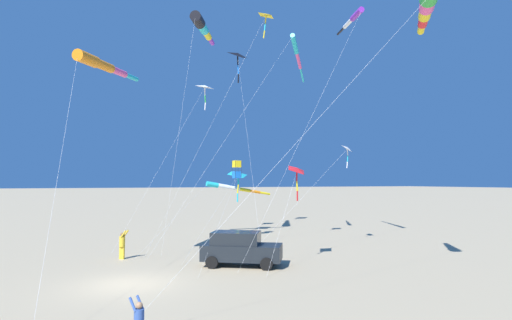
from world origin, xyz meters
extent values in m
plane|color=tan|center=(0.00, 0.00, 0.00)|extent=(600.00, 600.00, 0.00)
cube|color=black|center=(1.71, -6.13, 0.75)|extent=(3.81, 4.64, 0.84)
cube|color=black|center=(1.89, -5.84, 1.51)|extent=(2.73, 3.05, 0.68)
cylinder|color=black|center=(1.75, -7.86, 0.33)|extent=(0.53, 0.68, 0.66)
cylinder|color=black|center=(0.16, -6.90, 0.33)|extent=(0.53, 0.68, 0.66)
cylinder|color=black|center=(3.26, -5.36, 0.33)|extent=(0.53, 0.68, 0.66)
cylinder|color=black|center=(1.68, -4.40, 0.33)|extent=(0.53, 0.68, 0.66)
cube|color=white|center=(4.06, -6.07, 0.18)|extent=(0.60, 0.40, 0.36)
cube|color=white|center=(4.06, -6.07, 0.39)|extent=(0.62, 0.42, 0.06)
cube|color=gold|center=(6.29, -0.20, 0.37)|extent=(0.28, 0.32, 0.73)
cylinder|color=gold|center=(6.29, -0.20, 1.04)|extent=(0.46, 0.46, 0.61)
sphere|color=brown|center=(6.29, -0.20, 1.46)|extent=(0.23, 0.23, 0.23)
cylinder|color=gold|center=(6.33, -0.41, 1.50)|extent=(0.28, 0.36, 0.46)
cylinder|color=gold|center=(6.08, -0.24, 1.50)|extent=(0.28, 0.36, 0.46)
cylinder|color=#335199|center=(-7.55, 0.40, 0.86)|extent=(0.38, 0.38, 0.50)
sphere|color=#A37551|center=(-7.55, 0.40, 1.20)|extent=(0.19, 0.19, 0.19)
cylinder|color=#335199|center=(-7.52, 0.57, 1.23)|extent=(0.30, 0.23, 0.38)
cylinder|color=#335199|center=(-7.38, 0.36, 1.23)|extent=(0.30, 0.23, 0.38)
cylinder|color=orange|center=(3.93, 1.96, 11.20)|extent=(1.82, 1.46, 0.74)
cylinder|color=orange|center=(5.38, 1.06, 11.31)|extent=(1.75, 1.36, 0.63)
cylinder|color=#EF4C93|center=(6.83, 0.16, 11.42)|extent=(1.69, 1.25, 0.51)
cylinder|color=#1EB7C6|center=(8.28, -0.73, 11.53)|extent=(1.62, 1.15, 0.39)
cylinder|color=white|center=(-1.92, 2.77, 5.50)|extent=(10.25, 0.74, 10.99)
cylinder|color=purple|center=(4.22, -15.88, 16.65)|extent=(2.13, 1.08, 0.59)
cylinder|color=white|center=(6.18, -16.56, 16.84)|extent=(2.09, 0.97, 0.48)
cylinder|color=black|center=(8.15, -17.24, 17.03)|extent=(2.04, 0.86, 0.37)
cylinder|color=white|center=(1.70, -10.42, 8.23)|extent=(3.08, 10.25, 16.46)
pyramid|color=white|center=(5.65, -15.96, 7.10)|extent=(1.20, 1.13, 0.47)
cylinder|color=black|center=(5.67, -15.93, 7.05)|extent=(0.51, 0.63, 0.53)
cylinder|color=white|center=(5.66, -15.96, 6.77)|extent=(0.11, 0.14, 0.47)
cylinder|color=#1EB7C6|center=(5.66, -15.96, 6.31)|extent=(0.11, 0.13, 0.47)
cylinder|color=white|center=(5.67, -15.92, 5.84)|extent=(0.08, 0.13, 0.47)
cylinder|color=white|center=(4.51, -11.44, 3.51)|extent=(2.33, 8.99, 7.02)
pyramid|color=#1EB7C6|center=(14.94, -10.73, 5.34)|extent=(1.71, 2.05, 0.66)
cylinder|color=black|center=(14.98, -10.71, 5.24)|extent=(1.35, 0.58, 0.67)
cylinder|color=#1EB7C6|center=(14.95, -10.74, 4.76)|extent=(0.23, 0.22, 0.80)
cylinder|color=yellow|center=(14.96, -10.74, 3.97)|extent=(0.26, 0.22, 0.81)
cylinder|color=#1EB7C6|center=(15.01, -10.71, 3.18)|extent=(0.18, 0.18, 0.79)
cylinder|color=white|center=(9.04, -6.90, 2.59)|extent=(11.89, 7.64, 5.18)
pyramid|color=red|center=(1.36, -9.40, 5.34)|extent=(1.34, 1.49, 0.52)
cylinder|color=black|center=(1.39, -9.39, 5.27)|extent=(0.87, 0.56, 0.56)
cylinder|color=red|center=(1.40, -9.38, 4.92)|extent=(0.13, 0.12, 0.57)
cylinder|color=yellow|center=(1.37, -9.38, 4.36)|extent=(0.16, 0.09, 0.58)
cylinder|color=red|center=(1.36, -9.39, 3.79)|extent=(0.17, 0.14, 0.58)
cylinder|color=white|center=(0.06, -7.82, 2.61)|extent=(2.68, 3.15, 5.23)
cube|color=yellow|center=(11.44, -9.33, 6.04)|extent=(0.62, 0.62, 0.55)
cube|color=blue|center=(11.44, -9.33, 5.16)|extent=(0.62, 0.62, 0.55)
cylinder|color=black|center=(11.75, -9.56, 5.60)|extent=(0.02, 0.02, 1.42)
cylinder|color=black|center=(11.67, -9.02, 5.60)|extent=(0.02, 0.02, 1.42)
cylinder|color=black|center=(11.20, -9.64, 5.60)|extent=(0.02, 0.02, 1.42)
cylinder|color=black|center=(11.13, -9.10, 5.60)|extent=(0.02, 0.02, 1.42)
cylinder|color=white|center=(5.62, -6.24, 2.45)|extent=(11.65, 6.19, 4.89)
cylinder|color=#1EB7C6|center=(15.47, -8.48, 4.35)|extent=(0.53, 1.16, 0.61)
cylinder|color=white|center=(15.54, -9.54, 4.18)|extent=(0.48, 1.15, 0.56)
cylinder|color=white|center=(15.62, -10.60, 4.02)|extent=(0.43, 1.14, 0.52)
cylinder|color=yellow|center=(15.70, -11.66, 3.85)|extent=(0.38, 1.13, 0.47)
cylinder|color=orange|center=(15.77, -12.71, 3.68)|extent=(0.33, 1.12, 0.42)
cylinder|color=yellow|center=(15.85, -13.77, 3.51)|extent=(0.28, 1.10, 0.37)
cylinder|color=white|center=(10.54, -4.38, 2.16)|extent=(9.78, 7.17, 4.33)
pyramid|color=black|center=(16.72, -11.35, 16.88)|extent=(1.78, 2.18, 0.79)
cylinder|color=black|center=(16.77, -11.33, 16.78)|extent=(1.41, 0.55, 0.84)
cylinder|color=black|center=(16.82, -11.36, 16.27)|extent=(0.27, 0.25, 0.87)
cylinder|color=blue|center=(16.88, -11.44, 15.42)|extent=(0.24, 0.26, 0.86)
cylinder|color=black|center=(16.93, -11.47, 14.57)|extent=(0.21, 0.18, 0.86)
cylinder|color=white|center=(10.20, -9.74, 8.36)|extent=(13.15, 3.18, 16.72)
pyramid|color=white|center=(14.48, -7.46, 12.90)|extent=(1.36, 1.65, 0.35)
cylinder|color=black|center=(14.50, -7.46, 12.81)|extent=(1.19, 0.45, 0.27)
cylinder|color=white|center=(14.47, -7.47, 12.43)|extent=(0.18, 0.14, 0.65)
cylinder|color=green|center=(14.48, -7.51, 11.79)|extent=(0.20, 0.20, 0.65)
cylinder|color=white|center=(14.54, -7.52, 11.15)|extent=(0.19, 0.16, 0.65)
cylinder|color=white|center=(11.71, -3.63, 6.38)|extent=(5.58, 7.67, 12.77)
cylinder|color=#EF4C93|center=(-5.62, -12.38, 12.70)|extent=(1.07, 1.04, 0.75)
cylinder|color=yellow|center=(-5.03, -12.86, 12.62)|extent=(0.99, 0.95, 0.64)
cylinder|color=red|center=(-4.43, -13.34, 12.53)|extent=(0.92, 0.86, 0.53)
cylinder|color=yellow|center=(-3.83, -13.81, 12.45)|extent=(0.84, 0.77, 0.43)
cylinder|color=white|center=(-6.46, -5.44, 6.32)|extent=(0.13, 12.47, 12.64)
pyramid|color=yellow|center=(5.57, -9.33, 16.10)|extent=(1.11, 1.32, 0.27)
cylinder|color=black|center=(5.59, -9.33, 16.03)|extent=(0.93, 0.40, 0.22)
cylinder|color=yellow|center=(5.61, -9.30, 15.72)|extent=(0.15, 0.16, 0.51)
cylinder|color=#1EB7C6|center=(5.62, -9.25, 15.22)|extent=(0.13, 0.16, 0.51)
cylinder|color=yellow|center=(5.63, -9.20, 14.71)|extent=(0.17, 0.16, 0.52)
cylinder|color=white|center=(5.96, -5.42, 8.00)|extent=(0.76, 7.83, 15.99)
cylinder|color=#1EB7C6|center=(8.64, -13.18, 15.52)|extent=(2.09, 1.69, 1.02)
cylinder|color=#EF4C93|center=(10.42, -14.50, 14.86)|extent=(2.01, 1.59, 0.92)
cylinder|color=#1EB7C6|center=(12.21, -15.82, 14.20)|extent=(1.92, 1.49, 0.82)
cylinder|color=white|center=(6.61, -7.03, 7.88)|extent=(2.28, 10.97, 15.75)
cylinder|color=black|center=(9.70, -5.57, 16.69)|extent=(1.79, 1.48, 0.86)
cylinder|color=#1EB7C6|center=(11.08, -6.31, 16.72)|extent=(1.71, 1.34, 0.71)
cylinder|color=yellow|center=(12.47, -7.05, 16.75)|extent=(1.64, 1.21, 0.55)
cylinder|color=purple|center=(13.85, -7.79, 16.78)|extent=(1.56, 1.07, 0.40)
cylinder|color=white|center=(7.75, -3.88, 8.24)|extent=(2.53, 2.65, 16.47)
camera|label=1|loc=(-19.24, 1.79, 4.61)|focal=28.35mm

